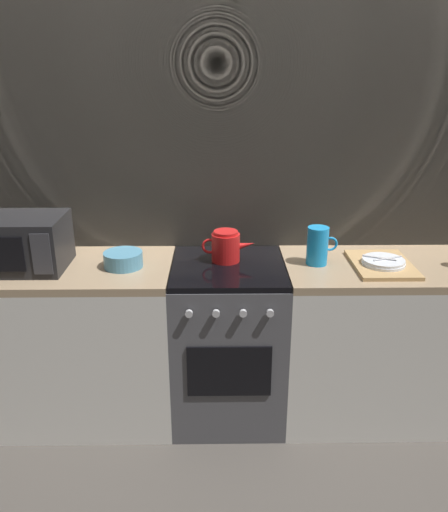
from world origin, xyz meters
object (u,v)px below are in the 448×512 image
Objects in this scene: mixing_bowl at (123,259)px; dish_pile at (382,263)px; microwave at (19,243)px; pitcher at (318,246)px; kettle at (226,246)px; stove_unit at (228,341)px.

dish_pile is (1.34, -0.02, -0.02)m from mixing_bowl.
mixing_bowl is at bearing 179.13° from dish_pile.
pitcher is at bearing 1.17° from microwave.
pitcher reaches higher than kettle.
kettle reaches higher than dish_pile.
pitcher reaches higher than dish_pile.
stove_unit is at bearing 177.43° from dish_pile.
mixing_bowl is 0.50× the size of dish_pile.
microwave reaches higher than dish_pile.
mixing_bowl is at bearing -178.42° from pitcher.
kettle is 1.42× the size of pitcher.
microwave is 1.52m from pitcher.
kettle is 0.54m from mixing_bowl.
dish_pile is at bearing -0.87° from mixing_bowl.
mixing_bowl is (0.52, 0.00, -0.10)m from microwave.
pitcher is 0.34m from dish_pile.
dish_pile is (0.79, -0.04, 0.47)m from stove_unit.
dish_pile is at bearing -2.57° from stove_unit.
mixing_bowl is 1.34m from dish_pile.
dish_pile is (0.81, -0.10, -0.06)m from kettle.
microwave is at bearing 179.47° from dish_pile.
microwave is (-1.06, -0.02, 0.59)m from stove_unit.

